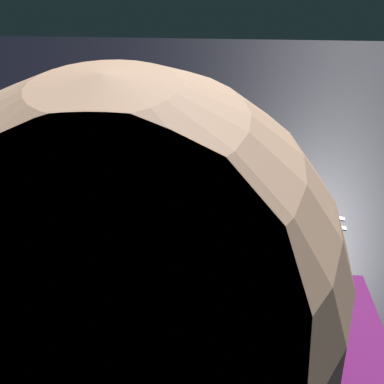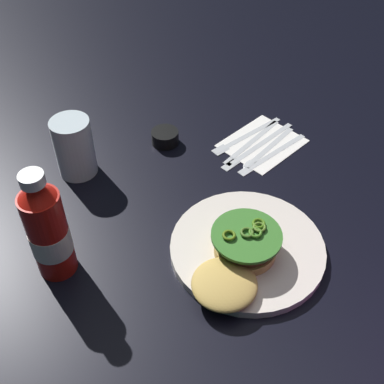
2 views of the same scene
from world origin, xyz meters
TOP-DOWN VIEW (x-y plane):
  - ground_plane at (0.00, 0.00)m, footprint 3.00×3.00m
  - dinner_plate at (0.06, 0.14)m, footprint 0.27×0.27m
  - burger_sandwich at (0.11, 0.15)m, footprint 0.20×0.12m
  - ketchup_bottle at (0.27, -0.11)m, footprint 0.07×0.07m
  - water_glass at (0.06, -0.25)m, footprint 0.08×0.08m
  - condiment_cup at (-0.11, -0.16)m, footprint 0.06×0.06m
  - napkin at (-0.23, 0.03)m, footprint 0.19×0.17m
  - fork_utensil at (-0.22, -0.02)m, footprint 0.20×0.08m
  - butter_knife at (-0.20, 0.00)m, footprint 0.20×0.04m
  - table_knife at (-0.20, 0.02)m, footprint 0.22×0.06m
  - spoon_utensil at (-0.19, 0.04)m, footprint 0.18×0.04m
  - steak_knife at (-0.19, 0.06)m, footprint 0.19×0.07m

SIDE VIEW (x-z plane):
  - ground_plane at x=0.00m, z-range 0.00..0.00m
  - napkin at x=-0.23m, z-range 0.00..0.00m
  - fork_utensil at x=-0.22m, z-range 0.00..0.01m
  - butter_knife at x=-0.20m, z-range 0.00..0.01m
  - table_knife at x=-0.20m, z-range 0.00..0.01m
  - spoon_utensil at x=-0.19m, z-range 0.00..0.01m
  - steak_knife at x=-0.19m, z-range 0.00..0.01m
  - dinner_plate at x=0.06m, z-range 0.00..0.02m
  - condiment_cup at x=-0.11m, z-range 0.00..0.03m
  - burger_sandwich at x=0.11m, z-range 0.01..0.06m
  - water_glass at x=0.06m, z-range 0.00..0.12m
  - ketchup_bottle at x=0.27m, z-range -0.01..0.20m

